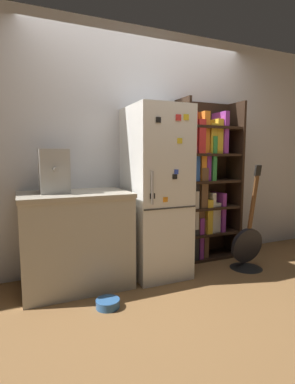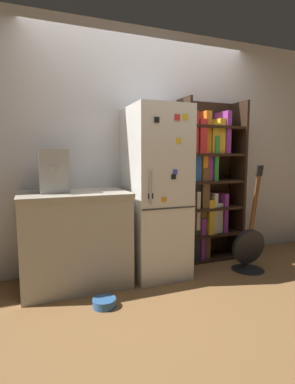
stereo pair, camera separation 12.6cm
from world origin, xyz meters
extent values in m
plane|color=olive|center=(0.00, 0.00, 0.00)|extent=(16.00, 16.00, 0.00)
cube|color=silver|center=(0.00, 0.47, 1.30)|extent=(8.00, 0.05, 2.60)
cube|color=white|center=(0.00, 0.12, 0.86)|extent=(0.55, 0.66, 1.71)
cube|color=#333333|center=(0.00, -0.21, 0.74)|extent=(0.54, 0.01, 0.01)
cube|color=#B2B2B7|center=(-0.19, -0.23, 0.94)|extent=(0.02, 0.02, 0.30)
cube|color=blue|center=(0.06, -0.22, 1.08)|extent=(0.04, 0.01, 0.04)
cube|color=black|center=(-0.19, -0.22, 0.87)|extent=(0.05, 0.01, 0.05)
cube|color=black|center=(0.04, -0.22, 1.03)|extent=(0.05, 0.01, 0.05)
cube|color=yellow|center=(0.09, -0.22, 1.36)|extent=(0.05, 0.02, 0.05)
cube|color=yellow|center=(0.15, -0.22, 1.58)|extent=(0.05, 0.02, 0.05)
cube|color=red|center=(0.07, -0.22, 1.57)|extent=(0.06, 0.01, 0.06)
cube|color=black|center=(-0.13, -0.22, 1.54)|extent=(0.05, 0.01, 0.05)
cube|color=orange|center=(-0.06, -0.22, 0.83)|extent=(0.05, 0.01, 0.05)
cube|color=black|center=(0.41, 0.29, 0.93)|extent=(0.03, 0.33, 1.86)
cube|color=black|center=(1.14, 0.29, 0.93)|extent=(0.03, 0.33, 1.86)
cube|color=black|center=(0.78, 0.43, 0.93)|extent=(0.77, 0.03, 1.86)
cube|color=black|center=(0.78, 0.29, 0.01)|extent=(0.71, 0.30, 0.03)
cube|color=black|center=(0.78, 0.29, 0.31)|extent=(0.71, 0.30, 0.03)
cube|color=black|center=(0.78, 0.29, 0.62)|extent=(0.71, 0.30, 0.03)
cube|color=black|center=(0.78, 0.29, 0.93)|extent=(0.71, 0.30, 0.03)
cube|color=black|center=(0.78, 0.29, 1.24)|extent=(0.71, 0.30, 0.03)
cube|color=black|center=(0.78, 0.29, 1.55)|extent=(0.71, 0.30, 0.03)
cube|color=orange|center=(0.46, 0.29, 0.26)|extent=(0.05, 0.22, 0.46)
cube|color=#262628|center=(0.54, 0.29, 0.21)|extent=(0.08, 0.26, 0.36)
cube|color=purple|center=(0.62, 0.29, 0.27)|extent=(0.05, 0.24, 0.48)
cube|color=brown|center=(0.69, 0.29, 0.26)|extent=(0.06, 0.21, 0.46)
cube|color=red|center=(0.47, 0.29, 0.53)|extent=(0.08, 0.26, 0.42)
cube|color=silver|center=(0.55, 0.28, 0.58)|extent=(0.04, 0.23, 0.50)
cube|color=brown|center=(0.62, 0.29, 0.49)|extent=(0.08, 0.22, 0.32)
cube|color=gold|center=(0.71, 0.28, 0.52)|extent=(0.07, 0.26, 0.40)
cube|color=silver|center=(0.78, 0.28, 0.56)|extent=(0.05, 0.22, 0.47)
cube|color=silver|center=(0.85, 0.29, 0.50)|extent=(0.08, 0.22, 0.35)
cube|color=purple|center=(0.92, 0.29, 0.56)|extent=(0.05, 0.27, 0.46)
cube|color=orange|center=(0.46, 0.28, 0.86)|extent=(0.05, 0.23, 0.44)
cube|color=#262628|center=(0.54, 0.29, 0.81)|extent=(0.08, 0.22, 0.35)
cube|color=brown|center=(0.64, 0.29, 0.86)|extent=(0.09, 0.27, 0.46)
cube|color=#2D59B2|center=(0.46, 0.28, 1.17)|extent=(0.05, 0.23, 0.46)
cube|color=#2D59B2|center=(0.54, 0.29, 1.14)|extent=(0.07, 0.24, 0.38)
cube|color=orange|center=(0.62, 0.30, 1.15)|extent=(0.07, 0.27, 0.41)
cube|color=purple|center=(0.70, 0.29, 1.10)|extent=(0.06, 0.24, 0.32)
cube|color=#338C3F|center=(0.76, 0.28, 1.19)|extent=(0.05, 0.26, 0.50)
cube|color=red|center=(0.47, 0.29, 1.48)|extent=(0.09, 0.28, 0.46)
cube|color=red|center=(0.58, 0.28, 1.44)|extent=(0.09, 0.28, 0.37)
cube|color=orange|center=(0.67, 0.29, 1.49)|extent=(0.07, 0.21, 0.47)
cube|color=gold|center=(0.75, 0.28, 1.42)|extent=(0.08, 0.22, 0.33)
cube|color=gold|center=(0.84, 0.29, 1.45)|extent=(0.08, 0.22, 0.39)
cube|color=purple|center=(0.92, 0.29, 1.49)|extent=(0.06, 0.28, 0.48)
cylinder|color=black|center=(0.95, 0.29, 1.65)|extent=(0.10, 0.10, 0.18)
cube|color=#BCB7A8|center=(-0.82, 0.13, 0.43)|extent=(0.97, 0.64, 0.85)
cube|color=#B2A893|center=(-0.82, 0.13, 0.87)|extent=(0.99, 0.66, 0.04)
cube|color=#A5A39E|center=(-0.99, 0.16, 1.09)|extent=(0.26, 0.24, 0.40)
cylinder|color=#A5A39E|center=(-0.99, 0.01, 1.11)|extent=(0.04, 0.06, 0.04)
cone|color=black|center=(0.96, -0.18, 0.03)|extent=(0.35, 0.35, 0.06)
cylinder|color=black|center=(0.96, -0.18, 0.26)|extent=(0.39, 0.10, 0.39)
cube|color=brown|center=(0.96, -0.25, 0.74)|extent=(0.04, 0.10, 0.58)
cube|color=black|center=(0.96, -0.30, 1.08)|extent=(0.07, 0.04, 0.11)
cylinder|color=#3366A5|center=(-0.67, -0.41, 0.03)|extent=(0.19, 0.19, 0.07)
torus|color=#3366A5|center=(-0.67, -0.41, 0.06)|extent=(0.20, 0.20, 0.01)
camera|label=1|loc=(-1.30, -2.65, 1.23)|focal=28.00mm
camera|label=2|loc=(-1.18, -2.70, 1.23)|focal=28.00mm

